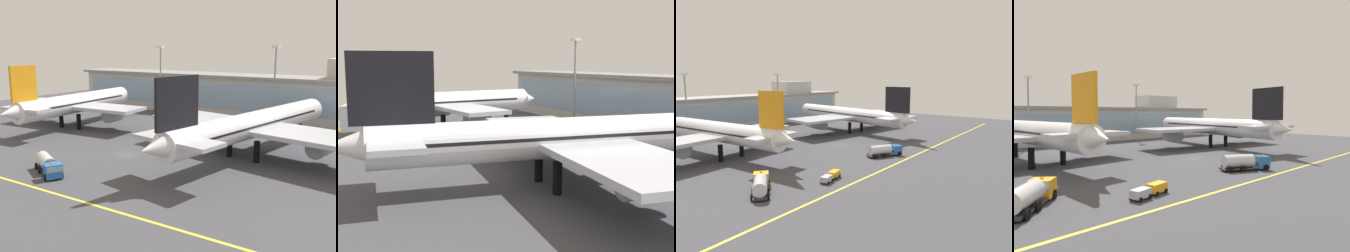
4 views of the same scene
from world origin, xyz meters
The scene contains 4 objects.
ground_plane centered at (0.00, 0.00, 0.00)m, with size 180.00×180.00×0.00m, color #424247.
airliner_near_left centered at (-28.11, 14.22, 6.06)m, with size 37.51×46.92×16.59m.
airliner_near_right centered at (20.91, 12.53, 6.00)m, with size 45.83×58.48×16.49m.
apron_light_mast_west centered at (-21.92, 43.99, 13.90)m, with size 1.80×1.80×20.84m.
Camera 2 is at (64.38, -19.58, 15.43)m, focal length 46.96 mm.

